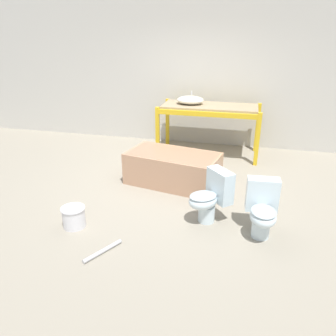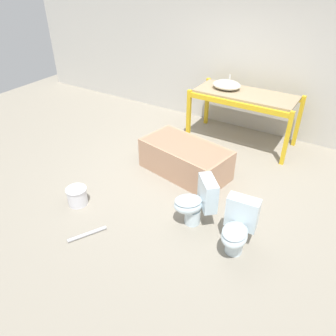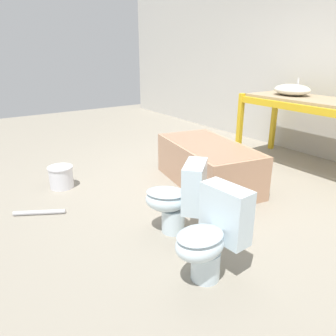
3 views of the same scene
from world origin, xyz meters
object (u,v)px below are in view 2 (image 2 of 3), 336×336
object	(u,v)px
sink_basin	(227,85)
toilet_far	(197,202)
bathtub_main	(185,157)
bucket_white	(77,196)
toilet_near	(238,227)

from	to	relation	value
sink_basin	toilet_far	bearing A→B (deg)	-73.72
bathtub_main	bucket_white	distance (m)	1.82
bathtub_main	toilet_near	size ratio (longest dim) A/B	2.28
bucket_white	toilet_far	bearing A→B (deg)	18.78
bucket_white	bathtub_main	bearing A→B (deg)	59.05
toilet_far	bucket_white	distance (m)	1.77
toilet_near	bucket_white	xyz separation A→B (m)	(-2.30, -0.39, -0.21)
toilet_near	toilet_far	bearing A→B (deg)	160.09
sink_basin	bathtub_main	xyz separation A→B (m)	(0.01, -1.55, -0.77)
sink_basin	bucket_white	distance (m)	3.37
bathtub_main	toilet_far	size ratio (longest dim) A/B	2.28
sink_basin	toilet_near	xyz separation A→B (m)	(1.38, -2.72, -0.71)
sink_basin	toilet_far	size ratio (longest dim) A/B	0.77
toilet_near	toilet_far	world-z (taller)	same
toilet_far	sink_basin	bearing A→B (deg)	154.08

